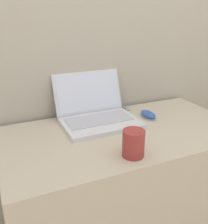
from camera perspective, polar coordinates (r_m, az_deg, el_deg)
The scene contains 6 objects.
wall_back at distance 1.36m, azimuth -1.79°, elevation 22.37°, with size 7.00×0.04×2.50m.
desk at distance 1.37m, azimuth 4.09°, elevation -17.80°, with size 1.08×0.57×0.72m.
laptop at distance 1.27m, azimuth -1.70°, elevation -0.01°, with size 0.35×0.32×0.22m.
drink_cup at distance 0.97m, azimuth 6.42°, elevation -6.70°, with size 0.08×0.08×0.10m.
computer_mouse at distance 1.34m, azimuth 9.59°, elevation -0.57°, with size 0.06×0.11×0.03m.
usb_stick at distance 1.44m, azimuth 4.77°, elevation 0.78°, with size 0.02×0.06×0.01m.
Camera 1 is at (-0.52, -0.65, 1.22)m, focal length 42.00 mm.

